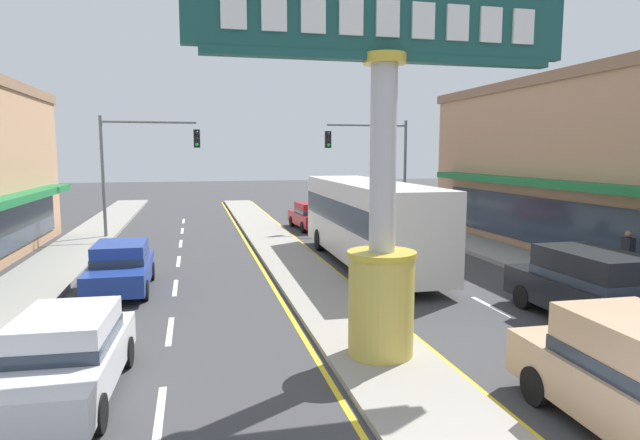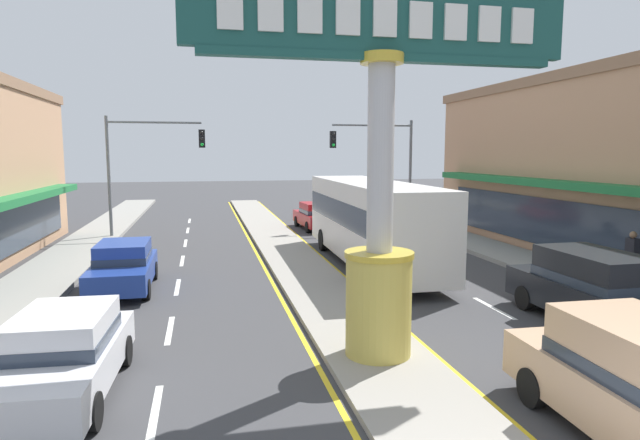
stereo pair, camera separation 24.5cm
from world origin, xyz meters
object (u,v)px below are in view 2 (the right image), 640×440
Objects in this scene: bus_near_right_lane at (370,218)px; traffic_light_left_side at (145,155)px; sedan_far_left_oncoming at (63,354)px; suv_kerb_right at (591,287)px; sedan_far_right_lane at (124,266)px; district_sign at (380,179)px; traffic_light_right_side at (382,155)px; sedan_mid_left_lane at (316,216)px; pedestrian_near_kerb at (632,255)px.

traffic_light_left_side is at bearing 136.13° from bus_near_right_lane.
suv_kerb_right is at bearing 7.19° from sedan_far_left_oncoming.
sedan_far_right_lane is 7.76m from sedan_far_left_oncoming.
traffic_light_left_side is 12.93m from bus_near_right_lane.
sedan_far_right_lane is at bearing -167.40° from bus_near_right_lane.
district_sign is 1.27× the size of traffic_light_right_side.
bus_near_right_lane reaches higher than sedan_far_left_oncoming.
traffic_light_left_side is at bearing -177.99° from traffic_light_right_side.
district_sign is 6.83m from suv_kerb_right.
sedan_mid_left_lane is 2.53× the size of pedestrian_near_kerb.
district_sign is 19.69m from traffic_light_right_side.
pedestrian_near_kerb is at bearing -77.29° from traffic_light_right_side.
sedan_far_right_lane is at bearing 167.27° from pedestrian_near_kerb.
sedan_far_right_lane is 0.98× the size of sedan_mid_left_lane.
bus_near_right_lane is at bearing 141.27° from pedestrian_near_kerb.
sedan_far_right_lane is 0.93× the size of suv_kerb_right.
traffic_light_left_side is 1.00× the size of traffic_light_right_side.
pedestrian_near_kerb is (15.80, 4.19, 0.38)m from sedan_far_left_oncoming.
bus_near_right_lane reaches higher than pedestrian_near_kerb.
suv_kerb_right is at bearing -27.10° from sedan_far_right_lane.
bus_near_right_lane is (9.16, -8.81, -2.38)m from traffic_light_left_side.
suv_kerb_right reaches higher than sedan_far_left_oncoming.
traffic_light_left_side reaches higher than pedestrian_near_kerb.
sedan_mid_left_lane is 1.00× the size of sedan_far_left_oncoming.
pedestrian_near_kerb reaches higher than sedan_mid_left_lane.
district_sign is 1.79× the size of sedan_mid_left_lane.
traffic_light_left_side reaches higher than sedan_far_left_oncoming.
sedan_mid_left_lane is (2.79, 19.53, -3.07)m from district_sign.
district_sign is 1.27× the size of traffic_light_left_side.
pedestrian_near_kerb is at bearing 21.45° from district_sign.
traffic_light_right_side is 10.21m from bus_near_right_lane.
traffic_light_left_side is (-6.37, 18.18, 0.39)m from district_sign.
sedan_far_right_lane is at bearing 129.49° from district_sign.
district_sign is at bearing -98.13° from sedan_mid_left_lane.
sedan_mid_left_lane is 21.80m from sedan_far_left_oncoming.
sedan_far_right_lane is at bearing -126.17° from sedan_mid_left_lane.
sedan_far_left_oncoming is (-8.88, -19.91, 0.00)m from sedan_mid_left_lane.
sedan_far_right_lane is at bearing 90.02° from sedan_far_left_oncoming.
bus_near_right_lane is 8.90m from suv_kerb_right.
traffic_light_left_side is 0.55× the size of bus_near_right_lane.
sedan_mid_left_lane is (9.16, 1.35, -3.46)m from traffic_light_left_side.
district_sign reaches higher than bus_near_right_lane.
bus_near_right_lane reaches higher than sedan_mid_left_lane.
traffic_light_left_side is at bearing -171.61° from sedan_mid_left_lane.
traffic_light_right_side is at bearing 89.07° from suv_kerb_right.
bus_near_right_lane is 13.23m from sedan_far_left_oncoming.
bus_near_right_lane reaches higher than suv_kerb_right.
suv_kerb_right is (12.46, -17.02, -3.26)m from traffic_light_left_side.
pedestrian_near_kerb is at bearing 14.87° from sedan_far_left_oncoming.
pedestrian_near_kerb is (3.63, 2.66, 0.18)m from suv_kerb_right.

